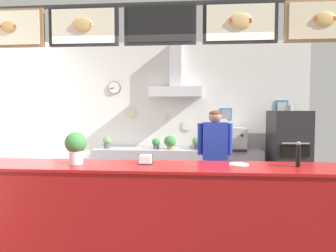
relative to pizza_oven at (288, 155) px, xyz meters
name	(u,v)px	position (x,y,z in m)	size (l,w,h in m)	color
ground_plane	(162,241)	(-2.15, -1.95, -0.82)	(6.54, 6.54, 0.00)	#514C47
back_wall_assembly	(174,111)	(-2.15, 0.43, 0.80)	(5.45, 2.90, 3.06)	#9E9E99
service_counter	(158,213)	(-2.15, -2.41, -0.30)	(4.33, 0.66, 1.05)	maroon
back_prep_counter	(176,171)	(-2.09, 0.19, -0.39)	(3.28, 0.58, 0.88)	#A3A5AD
pizza_oven	(288,155)	(0.00, 0.00, 0.00)	(0.65, 0.75, 1.74)	#232326
shop_worker	(215,160)	(-1.44, -1.12, 0.08)	(0.52, 0.22, 1.65)	#232328
espresso_machine	(232,139)	(-1.02, 0.16, 0.27)	(0.52, 0.55, 0.43)	#B7BABF
potted_rosemary	(107,142)	(-3.49, 0.18, 0.19)	(0.16, 0.16, 0.22)	#4C4C51
potted_basil	(197,142)	(-1.69, 0.21, 0.20)	(0.17, 0.17, 0.23)	#4C4C51
potted_sage	(170,142)	(-2.21, 0.16, 0.21)	(0.24, 0.24, 0.26)	#9E563D
potted_thyme	(156,143)	(-2.49, 0.18, 0.18)	(0.17, 0.17, 0.21)	#4C4C51
condiment_plate	(239,164)	(-1.27, -2.33, 0.24)	(0.21, 0.21, 0.01)	white
basil_vase	(76,147)	(-3.07, -2.41, 0.42)	(0.24, 0.24, 0.35)	silver
pepper_grinder	(298,154)	(-0.67, -2.38, 0.36)	(0.05, 0.05, 0.27)	black
napkin_holder	(146,160)	(-2.30, -2.33, 0.27)	(0.16, 0.16, 0.11)	#262628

